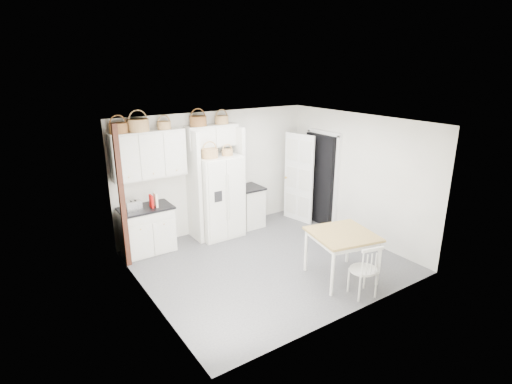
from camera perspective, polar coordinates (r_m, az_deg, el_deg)
floor at (r=7.59m, az=1.78°, el=-9.93°), size 4.50×4.50×0.00m
ceiling at (r=6.78m, az=1.99°, el=9.91°), size 4.50×4.50×0.00m
wall_back at (r=8.71m, az=-5.83°, el=2.89°), size 4.50×0.00×4.50m
wall_left at (r=6.12m, az=-15.56°, el=-4.27°), size 0.00×4.00×4.00m
wall_right at (r=8.53m, az=14.25°, el=2.11°), size 0.00×4.00×4.00m
refrigerator at (r=8.44m, az=-5.42°, el=-0.60°), size 0.90×0.73×1.75m
base_cab_left at (r=8.10m, az=-15.25°, el=-5.29°), size 0.95×0.60×0.88m
base_cab_right at (r=9.04m, az=-0.99°, el=-2.15°), size 0.50×0.60×0.88m
dining_table at (r=7.04m, az=12.04°, el=-8.86°), size 1.19×1.19×0.83m
windsor_chair at (r=6.61m, az=15.08°, el=-10.66°), size 0.52×0.49×0.90m
counter_left at (r=7.93m, az=-15.52°, el=-2.24°), size 0.99×0.64×0.04m
counter_right at (r=8.90m, az=-1.00°, el=0.64°), size 0.54×0.64×0.04m
toaster at (r=7.75m, az=-17.09°, el=-1.92°), size 0.29×0.17×0.20m
cookbook_red at (r=7.84m, az=-14.73°, el=-1.29°), size 0.04×0.17×0.25m
cookbook_cream at (r=7.87m, az=-14.15°, el=-1.11°), size 0.05×0.18×0.27m
basket_upper_a at (r=7.60m, az=-19.06°, el=8.62°), size 0.32×0.32×0.18m
basket_upper_b at (r=7.70m, az=-16.46°, el=9.13°), size 0.38×0.38×0.23m
basket_upper_c at (r=7.86m, az=-12.99°, el=9.29°), size 0.26×0.26×0.15m
basket_bridge_a at (r=8.14m, az=-8.27°, el=9.99°), size 0.35×0.35×0.20m
basket_bridge_b at (r=8.38m, az=-4.94°, el=10.24°), size 0.29×0.29×0.17m
basket_fridge_a at (r=8.00m, az=-6.63°, el=5.50°), size 0.34×0.34×0.18m
basket_fridge_b at (r=8.20m, az=-4.12°, el=5.67°), size 0.23×0.23×0.13m
upper_cabinet at (r=7.84m, az=-15.11°, el=5.19°), size 1.40×0.34×0.90m
bridge_cabinet at (r=8.32m, az=-6.37°, el=7.98°), size 1.12×0.34×0.45m
fridge_panel_left at (r=8.21m, az=-8.86°, el=0.74°), size 0.08×0.60×2.30m
fridge_panel_right at (r=8.67m, az=-2.76°, el=1.86°), size 0.08×0.60×2.30m
trim_post at (r=7.35m, az=-18.61°, el=-0.81°), size 0.09×0.09×2.60m
doorway_void at (r=9.21m, az=9.16°, el=1.81°), size 0.18×0.85×2.05m
door_slab at (r=9.22m, az=6.11°, el=1.96°), size 0.21×0.79×2.05m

